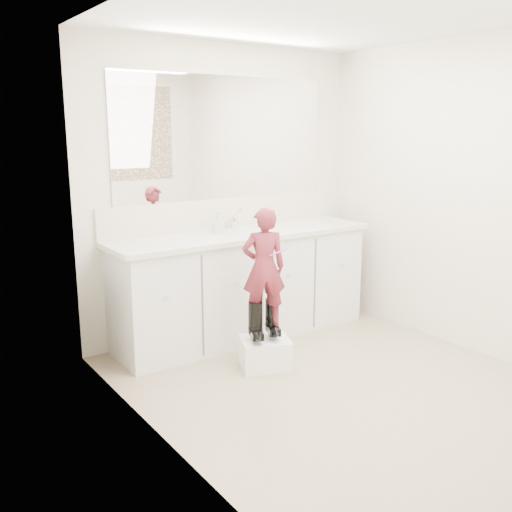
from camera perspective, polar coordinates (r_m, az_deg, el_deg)
floor at (r=4.03m, az=8.71°, el=-12.76°), size 3.00×3.00×0.00m
ceiling at (r=3.71m, az=10.05°, el=23.04°), size 3.00×3.00×0.00m
wall_back at (r=4.86m, az=-3.13°, el=6.50°), size 2.60×0.00×2.60m
wall_left at (r=2.94m, az=-9.21°, el=2.28°), size 0.00×3.00×3.00m
wall_right at (r=4.68m, az=20.90°, el=5.44°), size 0.00×3.00×3.00m
vanity_cabinet at (r=4.78m, az=-1.28°, el=-3.06°), size 2.20×0.55×0.85m
countertop at (r=4.67m, az=-1.20°, el=2.16°), size 2.28×0.58×0.04m
backsplash at (r=4.87m, az=-3.02°, el=4.32°), size 2.28×0.03×0.25m
mirror at (r=4.82m, az=-3.12°, el=11.69°), size 2.00×0.02×1.00m
faucet at (r=4.79m, az=-2.31°, el=3.28°), size 0.08×0.08×0.10m
cup at (r=4.84m, az=0.98°, el=3.32°), size 0.12×0.12×0.09m
soap_bottle at (r=4.60m, az=-3.75°, el=3.40°), size 0.11×0.11×0.18m
step_stool at (r=4.24m, az=0.92°, el=-9.68°), size 0.43×0.40×0.22m
boot_left at (r=4.12m, az=-0.09°, el=-6.55°), size 0.17×0.22×0.29m
boot_right at (r=4.20m, az=1.60°, el=-6.16°), size 0.17×0.22×0.29m
toddler at (r=4.05m, az=0.78°, el=-1.17°), size 0.37×0.31×0.86m
toothbrush at (r=4.00m, az=2.27°, el=0.39°), size 0.13×0.06×0.06m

